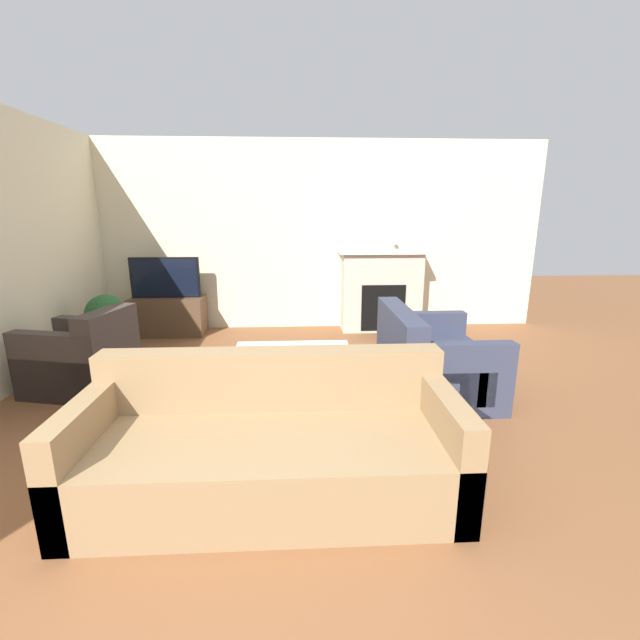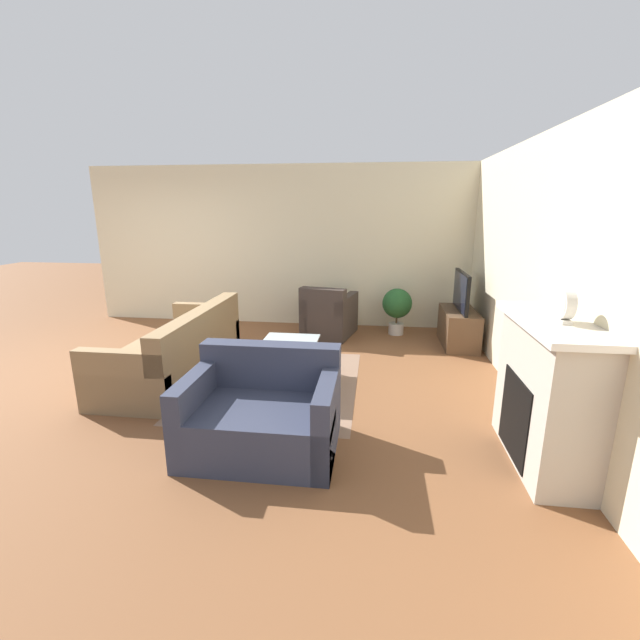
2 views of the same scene
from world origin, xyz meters
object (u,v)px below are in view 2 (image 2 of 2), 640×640
Objects in this scene: tv at (461,291)px; armchair_by_window at (329,317)px; coffee_table at (286,350)px; potted_plant at (397,306)px; mantel_clock at (565,305)px; couch_loveseat at (263,415)px; couch_sectional at (178,352)px.

armchair_by_window is (-0.25, -1.97, -0.52)m from tv.
coffee_table is 2.63m from potted_plant.
tv is 3.79× the size of mantel_clock.
couch_loveseat is at bearing 3.45° from coffee_table.
potted_plant is (-3.59, 1.27, 0.18)m from couch_loveseat.
potted_plant is (-0.47, -0.89, -0.34)m from tv.
couch_sectional is 1.39m from coffee_table.
mantel_clock is (3.15, 0.10, 0.50)m from tv.
couch_loveseat is 3.82m from potted_plant.
couch_sectional is at bearing -65.35° from tv.
couch_loveseat is 1.35m from coffee_table.
mantel_clock reaches higher than armchair_by_window.
couch_loveseat is 4.99× the size of mantel_clock.
couch_sectional is at bearing 61.85° from armchair_by_window.
coffee_table is (2.04, -0.27, 0.12)m from armchair_by_window.
armchair_by_window is 2.06m from coffee_table.
tv is at bearing -178.15° from mantel_clock.
coffee_table is at bearing -30.96° from potted_plant.
coffee_table is 2.86m from mantel_clock.
couch_sectional is (1.66, -3.61, -0.53)m from tv.
armchair_by_window is 0.93× the size of coffee_table.
mantel_clock reaches higher than coffee_table.
couch_loveseat is 1.66× the size of potted_plant.
mantel_clock is (3.41, 2.07, 1.01)m from armchair_by_window.
couch_sectional is 4.13m from mantel_clock.
potted_plant is at bearing -164.73° from mantel_clock.
tv is at bearing 128.56° from coffee_table.
coffee_table is (0.13, 1.38, 0.13)m from couch_sectional.
tv is at bearing 55.41° from couch_loveseat.
couch_sectional is at bearing -52.06° from potted_plant.
couch_sectional is 3.46m from potted_plant.
armchair_by_window is at bearing -78.77° from potted_plant.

